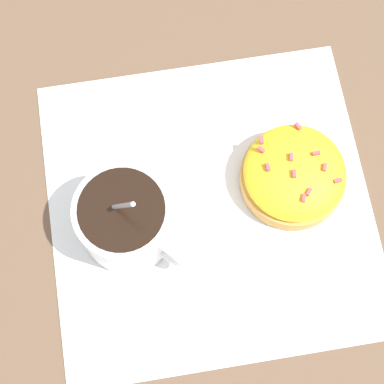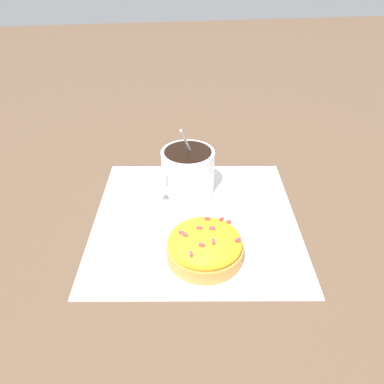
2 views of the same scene
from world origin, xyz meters
The scene contains 4 objects.
ground_plane centered at (0.00, 0.00, 0.00)m, with size 3.00×3.00×0.00m, color brown.
paper_napkin centered at (0.00, 0.00, 0.00)m, with size 0.34×0.33×0.00m.
coffee_cup centered at (-0.08, 0.00, 0.04)m, with size 0.09×0.10×0.11m.
frosted_pastry centered at (0.08, 0.00, 0.02)m, with size 0.10×0.10×0.05m.
Camera 2 is at (0.43, -0.07, 0.35)m, focal length 35.00 mm.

